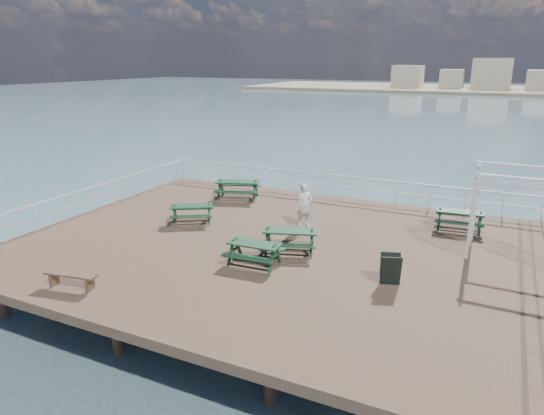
{
  "coord_description": "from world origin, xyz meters",
  "views": [
    {
      "loc": [
        7.03,
        -14.83,
        6.36
      ],
      "look_at": [
        -0.41,
        0.69,
        1.1
      ],
      "focal_mm": 32.0,
      "sensor_mm": 36.0,
      "label": 1
    }
  ],
  "objects_px": {
    "picnic_table_a": "(192,210)",
    "picnic_table_d": "(254,249)",
    "picnic_table_b": "(238,186)",
    "flat_bench_near": "(71,277)",
    "picnic_table_c": "(460,216)",
    "trellis_arbor": "(512,218)",
    "picnic_table_e": "(290,236)",
    "person": "(305,206)"
  },
  "relations": [
    {
      "from": "picnic_table_d",
      "to": "flat_bench_near",
      "type": "height_order",
      "value": "picnic_table_d"
    },
    {
      "from": "picnic_table_b",
      "to": "picnic_table_c",
      "type": "distance_m",
      "value": 9.95
    },
    {
      "from": "picnic_table_a",
      "to": "picnic_table_c",
      "type": "height_order",
      "value": "picnic_table_c"
    },
    {
      "from": "picnic_table_b",
      "to": "person",
      "type": "relative_size",
      "value": 1.39
    },
    {
      "from": "picnic_table_c",
      "to": "flat_bench_near",
      "type": "height_order",
      "value": "picnic_table_c"
    },
    {
      "from": "picnic_table_e",
      "to": "flat_bench_near",
      "type": "relative_size",
      "value": 1.32
    },
    {
      "from": "picnic_table_c",
      "to": "person",
      "type": "relative_size",
      "value": 1.07
    },
    {
      "from": "picnic_table_c",
      "to": "trellis_arbor",
      "type": "xyz_separation_m",
      "value": [
        1.72,
        -2.31,
        0.87
      ]
    },
    {
      "from": "picnic_table_c",
      "to": "person",
      "type": "distance_m",
      "value": 6.02
    },
    {
      "from": "picnic_table_b",
      "to": "picnic_table_e",
      "type": "distance_m",
      "value": 7.02
    },
    {
      "from": "person",
      "to": "flat_bench_near",
      "type": "bearing_deg",
      "value": -161.13
    },
    {
      "from": "flat_bench_near",
      "to": "trellis_arbor",
      "type": "relative_size",
      "value": 0.52
    },
    {
      "from": "picnic_table_a",
      "to": "trellis_arbor",
      "type": "height_order",
      "value": "trellis_arbor"
    },
    {
      "from": "picnic_table_e",
      "to": "flat_bench_near",
      "type": "bearing_deg",
      "value": -148.82
    },
    {
      "from": "picnic_table_c",
      "to": "picnic_table_e",
      "type": "height_order",
      "value": "picnic_table_e"
    },
    {
      "from": "flat_bench_near",
      "to": "picnic_table_a",
      "type": "bearing_deg",
      "value": 82.4
    },
    {
      "from": "picnic_table_b",
      "to": "picnic_table_d",
      "type": "relative_size",
      "value": 1.38
    },
    {
      "from": "picnic_table_b",
      "to": "picnic_table_d",
      "type": "distance_m",
      "value": 7.82
    },
    {
      "from": "picnic_table_a",
      "to": "picnic_table_d",
      "type": "xyz_separation_m",
      "value": [
        4.26,
        -2.66,
        0.01
      ]
    },
    {
      "from": "picnic_table_e",
      "to": "person",
      "type": "bearing_deg",
      "value": 82.77
    },
    {
      "from": "picnic_table_c",
      "to": "picnic_table_d",
      "type": "height_order",
      "value": "picnic_table_c"
    },
    {
      "from": "picnic_table_b",
      "to": "person",
      "type": "bearing_deg",
      "value": -48.19
    },
    {
      "from": "flat_bench_near",
      "to": "picnic_table_e",
      "type": "bearing_deg",
      "value": 39.28
    },
    {
      "from": "picnic_table_b",
      "to": "flat_bench_near",
      "type": "bearing_deg",
      "value": -107.55
    },
    {
      "from": "picnic_table_c",
      "to": "picnic_table_d",
      "type": "distance_m",
      "value": 8.55
    },
    {
      "from": "picnic_table_c",
      "to": "picnic_table_e",
      "type": "xyz_separation_m",
      "value": [
        -5.05,
        -4.92,
        0.02
      ]
    },
    {
      "from": "picnic_table_d",
      "to": "picnic_table_b",
      "type": "bearing_deg",
      "value": 120.38
    },
    {
      "from": "picnic_table_a",
      "to": "picnic_table_e",
      "type": "bearing_deg",
      "value": -44.84
    },
    {
      "from": "picnic_table_d",
      "to": "trellis_arbor",
      "type": "height_order",
      "value": "trellis_arbor"
    },
    {
      "from": "picnic_table_b",
      "to": "picnic_table_d",
      "type": "height_order",
      "value": "picnic_table_b"
    },
    {
      "from": "person",
      "to": "picnic_table_d",
      "type": "bearing_deg",
      "value": -135.13
    },
    {
      "from": "picnic_table_b",
      "to": "trellis_arbor",
      "type": "xyz_separation_m",
      "value": [
        11.66,
        -2.42,
        0.79
      ]
    },
    {
      "from": "picnic_table_d",
      "to": "trellis_arbor",
      "type": "xyz_separation_m",
      "value": [
        7.36,
        4.11,
        0.88
      ]
    },
    {
      "from": "trellis_arbor",
      "to": "person",
      "type": "bearing_deg",
      "value": -178.38
    },
    {
      "from": "picnic_table_b",
      "to": "trellis_arbor",
      "type": "height_order",
      "value": "trellis_arbor"
    },
    {
      "from": "picnic_table_c",
      "to": "picnic_table_e",
      "type": "bearing_deg",
      "value": -140.39
    },
    {
      "from": "person",
      "to": "picnic_table_e",
      "type": "bearing_deg",
      "value": -123.04
    },
    {
      "from": "picnic_table_b",
      "to": "picnic_table_a",
      "type": "bearing_deg",
      "value": -108.61
    },
    {
      "from": "picnic_table_b",
      "to": "picnic_table_c",
      "type": "relative_size",
      "value": 1.3
    },
    {
      "from": "picnic_table_b",
      "to": "picnic_table_d",
      "type": "xyz_separation_m",
      "value": [
        4.3,
        -6.53,
        -0.1
      ]
    },
    {
      "from": "picnic_table_a",
      "to": "flat_bench_near",
      "type": "relative_size",
      "value": 1.28
    },
    {
      "from": "trellis_arbor",
      "to": "person",
      "type": "distance_m",
      "value": 7.29
    }
  ]
}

